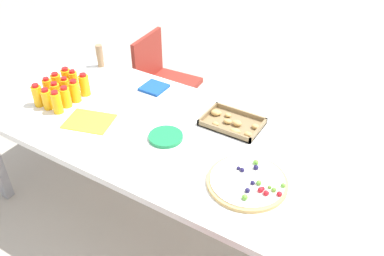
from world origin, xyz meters
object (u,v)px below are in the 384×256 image
(party_table, at_px, (172,141))
(cardboard_tube, at_px, (100,56))
(juice_bottle_3, at_px, (48,89))
(juice_bottle_8, at_px, (75,91))
(chair_far_left, at_px, (161,78))
(plate_stack, at_px, (166,137))
(paper_folder, at_px, (89,121))
(juice_bottle_1, at_px, (47,99))
(juice_bottle_7, at_px, (66,88))
(juice_bottle_6, at_px, (57,84))
(juice_bottle_2, at_px, (57,103))
(juice_bottle_5, at_px, (66,97))
(fruit_pizza, at_px, (248,182))
(juice_bottle_10, at_px, (74,82))
(juice_bottle_9, at_px, (67,79))
(juice_bottle_0, at_px, (38,96))
(juice_bottle_11, at_px, (84,85))
(napkin_stack, at_px, (154,88))
(snack_tray, at_px, (231,123))
(juice_bottle_4, at_px, (56,93))

(party_table, xyz_separation_m, cardboard_tube, (-0.85, 0.39, 0.14))
(juice_bottle_3, xyz_separation_m, juice_bottle_8, (0.16, 0.07, -0.00))
(chair_far_left, xyz_separation_m, cardboard_tube, (-0.19, -0.44, 0.32))
(juice_bottle_8, xyz_separation_m, plate_stack, (0.68, -0.03, -0.06))
(paper_folder, bearing_deg, chair_far_left, 101.47)
(juice_bottle_3, bearing_deg, juice_bottle_1, -46.76)
(juice_bottle_7, height_order, paper_folder, juice_bottle_7)
(juice_bottle_3, xyz_separation_m, juice_bottle_6, (0.00, 0.07, 0.00))
(juice_bottle_8, bearing_deg, party_table, 2.59)
(juice_bottle_2, xyz_separation_m, juice_bottle_5, (-0.01, 0.07, -0.00))
(party_table, distance_m, juice_bottle_8, 0.69)
(chair_far_left, distance_m, fruit_pizza, 1.55)
(cardboard_tube, bearing_deg, juice_bottle_10, -74.90)
(fruit_pizza, bearing_deg, chair_far_left, 140.50)
(juice_bottle_7, height_order, juice_bottle_9, juice_bottle_9)
(party_table, bearing_deg, juice_bottle_0, -167.73)
(juice_bottle_5, xyz_separation_m, fruit_pizza, (1.20, -0.04, -0.05))
(juice_bottle_0, height_order, juice_bottle_3, juice_bottle_3)
(juice_bottle_10, bearing_deg, juice_bottle_8, -42.78)
(paper_folder, bearing_deg, juice_bottle_5, 166.45)
(juice_bottle_0, height_order, juice_bottle_11, juice_bottle_11)
(juice_bottle_1, height_order, juice_bottle_7, juice_bottle_7)
(chair_far_left, height_order, cardboard_tube, cardboard_tube)
(juice_bottle_9, bearing_deg, juice_bottle_0, -91.04)
(juice_bottle_0, height_order, juice_bottle_5, juice_bottle_0)
(party_table, relative_size, juice_bottle_3, 16.85)
(fruit_pizza, bearing_deg, juice_bottle_9, 171.69)
(juice_bottle_8, relative_size, juice_bottle_11, 0.99)
(chair_far_left, height_order, fruit_pizza, chair_far_left)
(juice_bottle_3, height_order, juice_bottle_8, juice_bottle_3)
(juice_bottle_9, bearing_deg, cardboard_tube, 94.34)
(juice_bottle_0, relative_size, fruit_pizza, 0.38)
(juice_bottle_5, relative_size, napkin_stack, 0.88)
(juice_bottle_6, bearing_deg, chair_far_left, 78.60)
(juice_bottle_2, distance_m, napkin_stack, 0.60)
(party_table, height_order, juice_bottle_9, juice_bottle_9)
(juice_bottle_3, bearing_deg, snack_tray, 17.27)
(juice_bottle_6, bearing_deg, juice_bottle_11, 28.99)
(juice_bottle_1, height_order, cardboard_tube, cardboard_tube)
(juice_bottle_1, bearing_deg, snack_tray, 22.37)
(juice_bottle_1, bearing_deg, juice_bottle_9, 106.49)
(juice_bottle_8, distance_m, juice_bottle_9, 0.17)
(juice_bottle_3, relative_size, juice_bottle_10, 0.97)
(chair_far_left, height_order, juice_bottle_6, juice_bottle_6)
(napkin_stack, bearing_deg, juice_bottle_7, -138.62)
(juice_bottle_9, bearing_deg, juice_bottle_4, -65.80)
(party_table, distance_m, juice_bottle_10, 0.77)
(napkin_stack, bearing_deg, plate_stack, -47.31)
(chair_far_left, distance_m, snack_tray, 1.11)
(juice_bottle_5, xyz_separation_m, plate_stack, (0.68, 0.04, -0.05))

